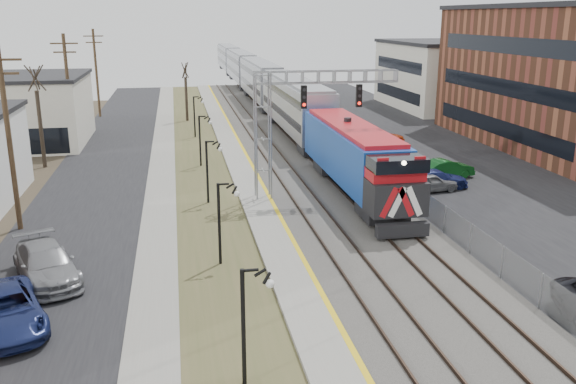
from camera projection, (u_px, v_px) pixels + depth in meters
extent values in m
cube|color=black|center=(98.00, 180.00, 43.63)|extent=(7.00, 120.00, 0.04)
cube|color=gray|center=(161.00, 177.00, 44.41)|extent=(2.00, 120.00, 0.08)
cube|color=#434826|center=(203.00, 176.00, 44.94)|extent=(4.00, 120.00, 0.06)
cube|color=gray|center=(243.00, 173.00, 45.44)|extent=(2.00, 120.00, 0.24)
cube|color=#595651|center=(309.00, 170.00, 46.32)|extent=(8.00, 120.00, 0.20)
cube|color=black|center=(456.00, 164.00, 48.43)|extent=(16.00, 120.00, 0.04)
cube|color=gold|center=(255.00, 170.00, 45.56)|extent=(0.24, 120.00, 0.01)
cube|color=#2D2119|center=(273.00, 169.00, 45.79)|extent=(0.08, 120.00, 0.15)
cube|color=#2D2119|center=(293.00, 168.00, 46.05)|extent=(0.08, 120.00, 0.15)
cube|color=#2D2119|center=(318.00, 167.00, 46.40)|extent=(0.08, 120.00, 0.15)
cube|color=#2D2119|center=(337.00, 166.00, 46.66)|extent=(0.08, 120.00, 0.15)
cube|color=#133F9B|center=(355.00, 159.00, 39.23)|extent=(3.00, 17.00, 4.25)
cube|color=black|center=(402.00, 230.00, 31.50)|extent=(2.80, 0.50, 0.70)
cube|color=#93959D|center=(295.00, 107.00, 58.26)|extent=(3.00, 22.00, 5.33)
cube|color=#93959D|center=(261.00, 82.00, 79.80)|extent=(3.00, 22.00, 5.33)
cube|color=#93959D|center=(242.00, 68.00, 101.34)|extent=(3.00, 22.00, 5.33)
cube|color=#93959D|center=(230.00, 59.00, 122.89)|extent=(3.00, 22.00, 5.33)
cube|color=gray|center=(263.00, 139.00, 37.84)|extent=(1.00, 1.00, 8.00)
cube|color=gray|center=(326.00, 77.00, 37.50)|extent=(9.00, 0.80, 0.80)
cube|color=black|center=(304.00, 97.00, 37.13)|extent=(0.35, 0.25, 1.40)
cube|color=black|center=(359.00, 96.00, 37.74)|extent=(0.35, 0.25, 1.40)
cylinder|color=black|center=(243.00, 329.00, 18.88)|extent=(0.14, 0.14, 4.00)
cylinder|color=black|center=(219.00, 225.00, 28.33)|extent=(0.14, 0.14, 4.00)
cylinder|color=black|center=(207.00, 173.00, 37.78)|extent=(0.14, 0.14, 4.00)
cylinder|color=black|center=(200.00, 141.00, 47.23)|extent=(0.14, 0.14, 4.00)
cylinder|color=black|center=(194.00, 117.00, 58.57)|extent=(0.14, 0.14, 4.00)
cylinder|color=#4C3823|center=(9.00, 140.00, 32.28)|extent=(0.28, 0.28, 10.00)
cylinder|color=#4C3823|center=(69.00, 95.00, 51.18)|extent=(0.28, 0.28, 10.00)
cylinder|color=#4C3823|center=(97.00, 74.00, 70.07)|extent=(0.28, 0.28, 10.00)
cube|color=gray|center=(362.00, 159.00, 46.86)|extent=(0.04, 120.00, 1.60)
cube|color=beige|center=(5.00, 112.00, 55.32)|extent=(14.00, 12.00, 6.00)
cube|color=beige|center=(457.00, 76.00, 78.12)|extent=(16.00, 18.00, 8.00)
cylinder|color=#382D23|center=(41.00, 130.00, 46.75)|extent=(0.30, 0.30, 5.95)
cylinder|color=#382D23|center=(186.00, 99.00, 67.80)|extent=(0.30, 0.30, 4.90)
imported|color=navy|center=(436.00, 180.00, 41.42)|extent=(4.57, 1.98, 1.31)
imported|color=slate|center=(430.00, 183.00, 40.66)|extent=(3.91, 2.02, 1.27)
imported|color=#0E4717|center=(446.00, 169.00, 44.00)|extent=(4.45, 2.36, 1.39)
imported|color=navy|center=(6.00, 311.00, 22.75)|extent=(4.20, 5.84, 1.48)
imported|color=gray|center=(46.00, 265.00, 26.87)|extent=(4.05, 5.87, 1.58)
imported|color=#A8300C|center=(380.00, 137.00, 55.80)|extent=(4.71, 1.98, 1.36)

